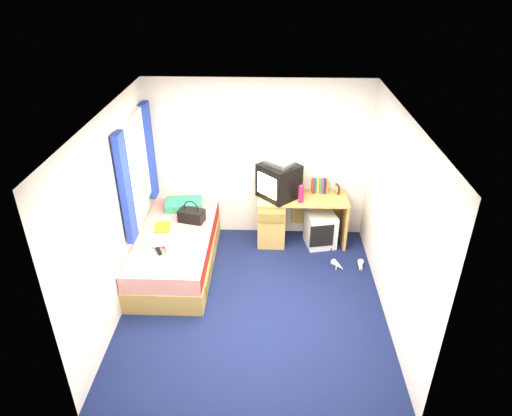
{
  "coord_description": "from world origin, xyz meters",
  "views": [
    {
      "loc": [
        0.19,
        -4.45,
        3.82
      ],
      "look_at": [
        0.0,
        0.7,
        0.96
      ],
      "focal_mm": 32.0,
      "sensor_mm": 36.0,
      "label": 1
    }
  ],
  "objects_px": {
    "colour_swatch_fan": "(165,254)",
    "water_bottle": "(160,245)",
    "bed": "(176,251)",
    "handbag": "(192,215)",
    "aerosol_can": "(293,189)",
    "pink_water_bottle": "(301,194)",
    "white_heels": "(349,266)",
    "crt_tv": "(279,181)",
    "picture_frame": "(337,189)",
    "towel": "(179,245)",
    "remote_control": "(159,251)",
    "storage_cube": "(320,229)",
    "desk": "(283,217)",
    "pillow": "(184,204)",
    "vcr": "(279,163)",
    "magazine": "(162,227)"
  },
  "relations": [
    {
      "from": "storage_cube",
      "to": "vcr",
      "type": "xyz_separation_m",
      "value": [
        -0.63,
        0.1,
        1.03
      ]
    },
    {
      "from": "desk",
      "to": "towel",
      "type": "xyz_separation_m",
      "value": [
        -1.35,
        -1.08,
        0.19
      ]
    },
    {
      "from": "picture_frame",
      "to": "water_bottle",
      "type": "height_order",
      "value": "picture_frame"
    },
    {
      "from": "vcr",
      "to": "aerosol_can",
      "type": "relative_size",
      "value": 2.23
    },
    {
      "from": "aerosol_can",
      "to": "towel",
      "type": "bearing_deg",
      "value": -142.15
    },
    {
      "from": "handbag",
      "to": "desk",
      "type": "bearing_deg",
      "value": 31.93
    },
    {
      "from": "desk",
      "to": "storage_cube",
      "type": "height_order",
      "value": "desk"
    },
    {
      "from": "desk",
      "to": "pink_water_bottle",
      "type": "height_order",
      "value": "pink_water_bottle"
    },
    {
      "from": "pillow",
      "to": "aerosol_can",
      "type": "relative_size",
      "value": 3.17
    },
    {
      "from": "water_bottle",
      "to": "white_heels",
      "type": "distance_m",
      "value": 2.6
    },
    {
      "from": "bed",
      "to": "aerosol_can",
      "type": "bearing_deg",
      "value": 26.87
    },
    {
      "from": "bed",
      "to": "desk",
      "type": "height_order",
      "value": "desk"
    },
    {
      "from": "magazine",
      "to": "storage_cube",
      "type": "bearing_deg",
      "value": 12.48
    },
    {
      "from": "bed",
      "to": "crt_tv",
      "type": "height_order",
      "value": "crt_tv"
    },
    {
      "from": "storage_cube",
      "to": "crt_tv",
      "type": "xyz_separation_m",
      "value": [
        -0.64,
        0.09,
        0.74
      ]
    },
    {
      "from": "pillow",
      "to": "storage_cube",
      "type": "xyz_separation_m",
      "value": [
        2.03,
        -0.08,
        -0.34
      ]
    },
    {
      "from": "picture_frame",
      "to": "vcr",
      "type": "bearing_deg",
      "value": 171.16
    },
    {
      "from": "storage_cube",
      "to": "pillow",
      "type": "bearing_deg",
      "value": 165.95
    },
    {
      "from": "pink_water_bottle",
      "to": "water_bottle",
      "type": "xyz_separation_m",
      "value": [
        -1.83,
        -0.9,
        -0.3
      ]
    },
    {
      "from": "aerosol_can",
      "to": "water_bottle",
      "type": "height_order",
      "value": "aerosol_can"
    },
    {
      "from": "pink_water_bottle",
      "to": "towel",
      "type": "height_order",
      "value": "pink_water_bottle"
    },
    {
      "from": "aerosol_can",
      "to": "remote_control",
      "type": "height_order",
      "value": "aerosol_can"
    },
    {
      "from": "crt_tv",
      "to": "picture_frame",
      "type": "bearing_deg",
      "value": 54.88
    },
    {
      "from": "towel",
      "to": "colour_swatch_fan",
      "type": "xyz_separation_m",
      "value": [
        -0.15,
        -0.14,
        -0.05
      ]
    },
    {
      "from": "remote_control",
      "to": "crt_tv",
      "type": "bearing_deg",
      "value": 8.99
    },
    {
      "from": "bed",
      "to": "white_heels",
      "type": "bearing_deg",
      "value": 1.09
    },
    {
      "from": "picture_frame",
      "to": "aerosol_can",
      "type": "xyz_separation_m",
      "value": [
        -0.65,
        -0.05,
        0.01
      ]
    },
    {
      "from": "colour_swatch_fan",
      "to": "remote_control",
      "type": "xyz_separation_m",
      "value": [
        -0.08,
        0.04,
        0.0
      ]
    },
    {
      "from": "bed",
      "to": "aerosol_can",
      "type": "relative_size",
      "value": 11.95
    },
    {
      "from": "picture_frame",
      "to": "pink_water_bottle",
      "type": "distance_m",
      "value": 0.62
    },
    {
      "from": "vcr",
      "to": "crt_tv",
      "type": "bearing_deg",
      "value": -95.21
    },
    {
      "from": "handbag",
      "to": "colour_swatch_fan",
      "type": "distance_m",
      "value": 0.86
    },
    {
      "from": "bed",
      "to": "colour_swatch_fan",
      "type": "distance_m",
      "value": 0.56
    },
    {
      "from": "pink_water_bottle",
      "to": "white_heels",
      "type": "height_order",
      "value": "pink_water_bottle"
    },
    {
      "from": "remote_control",
      "to": "white_heels",
      "type": "distance_m",
      "value": 2.61
    },
    {
      "from": "colour_swatch_fan",
      "to": "desk",
      "type": "bearing_deg",
      "value": 38.91
    },
    {
      "from": "vcr",
      "to": "pink_water_bottle",
      "type": "bearing_deg",
      "value": 13.24
    },
    {
      "from": "bed",
      "to": "handbag",
      "type": "bearing_deg",
      "value": 61.61
    },
    {
      "from": "desk",
      "to": "colour_swatch_fan",
      "type": "xyz_separation_m",
      "value": [
        -1.51,
        -1.22,
        0.14
      ]
    },
    {
      "from": "picture_frame",
      "to": "towel",
      "type": "height_order",
      "value": "picture_frame"
    },
    {
      "from": "crt_tv",
      "to": "white_heels",
      "type": "distance_m",
      "value": 1.55
    },
    {
      "from": "handbag",
      "to": "towel",
      "type": "bearing_deg",
      "value": -79.99
    },
    {
      "from": "storage_cube",
      "to": "handbag",
      "type": "height_order",
      "value": "handbag"
    },
    {
      "from": "colour_swatch_fan",
      "to": "water_bottle",
      "type": "bearing_deg",
      "value": 118.65
    },
    {
      "from": "picture_frame",
      "to": "storage_cube",
      "type": "bearing_deg",
      "value": -152.81
    },
    {
      "from": "water_bottle",
      "to": "remote_control",
      "type": "distance_m",
      "value": 0.12
    },
    {
      "from": "vcr",
      "to": "colour_swatch_fan",
      "type": "distance_m",
      "value": 2.02
    },
    {
      "from": "pillow",
      "to": "picture_frame",
      "type": "height_order",
      "value": "picture_frame"
    },
    {
      "from": "pink_water_bottle",
      "to": "towel",
      "type": "bearing_deg",
      "value": -150.1
    },
    {
      "from": "storage_cube",
      "to": "colour_swatch_fan",
      "type": "relative_size",
      "value": 2.33
    }
  ]
}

